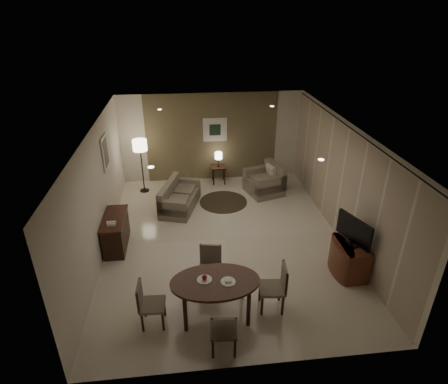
{
  "coord_description": "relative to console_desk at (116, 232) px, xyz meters",
  "views": [
    {
      "loc": [
        -0.87,
        -7.37,
        5.03
      ],
      "look_at": [
        0.0,
        0.2,
        1.15
      ],
      "focal_mm": 30.0,
      "sensor_mm": 36.0,
      "label": 1
    }
  ],
  "objects": [
    {
      "name": "room_shell",
      "position": [
        2.49,
        0.4,
        0.98
      ],
      "size": [
        5.5,
        7.0,
        2.7
      ],
      "color": "beige",
      "rests_on": "ground"
    },
    {
      "name": "taupe_accent",
      "position": [
        2.49,
        3.48,
        0.98
      ],
      "size": [
        3.96,
        0.03,
        2.7
      ],
      "primitive_type": "cube",
      "color": "brown",
      "rests_on": "wall_back"
    },
    {
      "name": "curtain_wall",
      "position": [
        5.17,
        0.0,
        0.95
      ],
      "size": [
        0.08,
        6.7,
        2.58
      ],
      "primitive_type": null,
      "color": "beige",
      "rests_on": "wall_right"
    },
    {
      "name": "curtain_rod",
      "position": [
        5.17,
        0.0,
        2.27
      ],
      "size": [
        0.03,
        6.8,
        0.03
      ],
      "primitive_type": "cylinder",
      "rotation": [
        1.57,
        0.0,
        0.0
      ],
      "color": "black",
      "rests_on": "wall_right"
    },
    {
      "name": "art_back_frame",
      "position": [
        2.59,
        3.46,
        1.23
      ],
      "size": [
        0.72,
        0.03,
        0.72
      ],
      "primitive_type": "cube",
      "color": "silver",
      "rests_on": "wall_back"
    },
    {
      "name": "art_back_canvas",
      "position": [
        2.59,
        3.44,
        1.23
      ],
      "size": [
        0.34,
        0.01,
        0.34
      ],
      "primitive_type": "cube",
      "color": "#1A2E20",
      "rests_on": "wall_back"
    },
    {
      "name": "art_left_frame",
      "position": [
        -0.23,
        1.2,
        1.48
      ],
      "size": [
        0.03,
        0.6,
        0.8
      ],
      "primitive_type": "cube",
      "color": "silver",
      "rests_on": "wall_left"
    },
    {
      "name": "art_left_canvas",
      "position": [
        -0.21,
        1.2,
        1.48
      ],
      "size": [
        0.01,
        0.46,
        0.64
      ],
      "primitive_type": "cube",
      "color": "gray",
      "rests_on": "wall_left"
    },
    {
      "name": "downlight_nl",
      "position": [
        1.09,
        -1.8,
        2.31
      ],
      "size": [
        0.1,
        0.1,
        0.01
      ],
      "primitive_type": "cylinder",
      "color": "white",
      "rests_on": "ceiling"
    },
    {
      "name": "downlight_nr",
      "position": [
        3.89,
        -1.8,
        2.31
      ],
      "size": [
        0.1,
        0.1,
        0.01
      ],
      "primitive_type": "cylinder",
      "color": "white",
      "rests_on": "ceiling"
    },
    {
      "name": "downlight_fl",
      "position": [
        1.09,
        1.8,
        2.31
      ],
      "size": [
        0.1,
        0.1,
        0.01
      ],
      "primitive_type": "cylinder",
      "color": "white",
      "rests_on": "ceiling"
    },
    {
      "name": "downlight_fr",
      "position": [
        3.89,
        1.8,
        2.31
      ],
      "size": [
        0.1,
        0.1,
        0.01
      ],
      "primitive_type": "cylinder",
      "color": "white",
      "rests_on": "ceiling"
    },
    {
      "name": "console_desk",
      "position": [
        0.0,
        0.0,
        0.0
      ],
      "size": [
        0.48,
        1.2,
        0.75
      ],
      "primitive_type": null,
      "color": "#482617",
      "rests_on": "floor"
    },
    {
      "name": "telephone",
      "position": [
        0.0,
        -0.3,
        0.43
      ],
      "size": [
        0.2,
        0.14,
        0.09
      ],
      "primitive_type": null,
      "color": "white",
      "rests_on": "console_desk"
    },
    {
      "name": "tv_cabinet",
      "position": [
        4.89,
        -1.5,
        -0.03
      ],
      "size": [
        0.48,
        0.9,
        0.7
      ],
      "primitive_type": null,
      "color": "brown",
      "rests_on": "floor"
    },
    {
      "name": "flat_tv",
      "position": [
        4.87,
        -1.5,
        0.65
      ],
      "size": [
        0.36,
        0.85,
        0.6
      ],
      "primitive_type": null,
      "rotation": [
        0.0,
        0.0,
        0.35
      ],
      "color": "black",
      "rests_on": "tv_cabinet"
    },
    {
      "name": "dining_table",
      "position": [
        2.04,
        -2.34,
        -0.01
      ],
      "size": [
        1.57,
        0.98,
        0.73
      ],
      "primitive_type": null,
      "color": "#482617",
      "rests_on": "floor"
    },
    {
      "name": "chair_near",
      "position": [
        2.1,
        -3.13,
        0.05
      ],
      "size": [
        0.45,
        0.45,
        0.86
      ],
      "primitive_type": null,
      "rotation": [
        0.0,
        0.0,
        3.05
      ],
      "color": "#786D5C",
      "rests_on": "floor"
    },
    {
      "name": "chair_far",
      "position": [
        2.0,
        -1.69,
        0.08
      ],
      "size": [
        0.51,
        0.51,
        0.9
      ],
      "primitive_type": null,
      "rotation": [
        0.0,
        0.0,
        -0.19
      ],
      "color": "#786D5C",
      "rests_on": "floor"
    },
    {
      "name": "chair_left",
      "position": [
        0.96,
        -2.46,
        0.06
      ],
      "size": [
        0.43,
        0.43,
        0.86
      ],
      "primitive_type": null,
      "rotation": [
        0.0,
        0.0,
        1.53
      ],
      "color": "#786D5C",
      "rests_on": "floor"
    },
    {
      "name": "chair_right",
      "position": [
        3.06,
        -2.31,
        0.09
      ],
      "size": [
        0.49,
        0.49,
        0.92
      ],
      "primitive_type": null,
      "rotation": [
        0.0,
        0.0,
        -1.67
      ],
      "color": "#786D5C",
      "rests_on": "floor"
    },
    {
      "name": "plate_a",
      "position": [
        1.86,
        -2.29,
        0.37
      ],
      "size": [
        0.26,
        0.26,
        0.02
      ],
      "primitive_type": "cylinder",
      "color": "white",
      "rests_on": "dining_table"
    },
    {
      "name": "plate_b",
      "position": [
        2.26,
        -2.39,
        0.37
      ],
      "size": [
        0.26,
        0.26,
        0.02
      ],
      "primitive_type": "cylinder",
      "color": "white",
      "rests_on": "dining_table"
    },
    {
      "name": "fruit_apple",
      "position": [
        1.86,
        -2.29,
        0.42
      ],
      "size": [
        0.09,
        0.09,
        0.09
      ],
      "primitive_type": "sphere",
      "color": "maroon",
      "rests_on": "plate_a"
    },
    {
      "name": "napkin",
      "position": [
        2.26,
        -2.39,
        0.39
      ],
      "size": [
        0.12,
        0.08,
        0.03
      ],
      "primitive_type": "cube",
      "color": "white",
      "rests_on": "plate_b"
    },
    {
      "name": "round_rug",
      "position": [
        2.66,
        1.83,
        -0.37
      ],
      "size": [
        1.34,
        1.34,
        0.01
      ],
      "primitive_type": "cylinder",
      "color": "#3B3121",
      "rests_on": "floor"
    },
    {
      "name": "sofa",
      "position": [
        1.46,
        1.64,
        -0.01
      ],
      "size": [
        1.69,
        1.18,
        0.72
      ],
      "primitive_type": null,
      "rotation": [
        0.0,
        0.0,
        1.27
      ],
      "color": "#786D5C",
      "rests_on": "floor"
    },
    {
      "name": "armchair",
      "position": [
        3.9,
        2.27,
        0.06
      ],
      "size": [
        1.17,
        1.21,
        0.87
      ],
      "primitive_type": null,
      "rotation": [
        0.0,
        0.0,
        -1.27
      ],
      "color": "#786D5C",
      "rests_on": "floor"
    },
    {
      "name": "side_table",
      "position": [
        2.66,
        3.13,
        -0.1
      ],
      "size": [
        0.42,
        0.42,
        0.54
      ],
      "primitive_type": null,
      "color": "black",
      "rests_on": "floor"
    },
    {
      "name": "table_lamp",
      "position": [
        2.66,
        3.13,
        0.42
      ],
      "size": [
        0.22,
        0.22,
        0.5
      ],
      "primitive_type": null,
      "color": "#FFEAC1",
      "rests_on": "side_table"
    },
    {
      "name": "floor_lamp",
      "position": [
        0.4,
        2.79,
        0.42
      ],
      "size": [
        0.4,
        0.4,
        1.59
      ],
      "primitive_type": null,
      "color": "#FFE5B7",
      "rests_on": "floor"
    }
  ]
}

